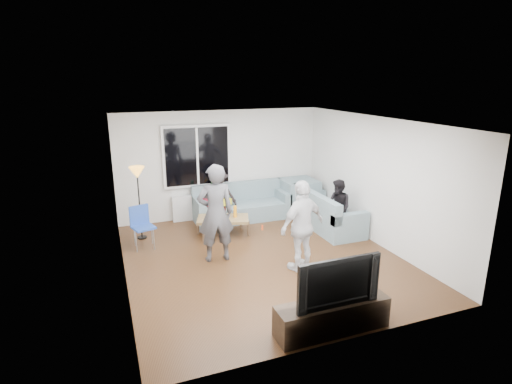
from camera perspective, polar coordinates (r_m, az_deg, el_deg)
name	(u,v)px	position (r m, az deg, el deg)	size (l,w,h in m)	color
floor	(262,259)	(7.94, 0.87, -9.34)	(5.00, 5.50, 0.04)	#56351C
ceiling	(263,120)	(7.23, 0.96, 9.99)	(5.00, 5.50, 0.04)	white
wall_back	(221,164)	(10.03, -4.94, 3.92)	(5.00, 0.04, 2.60)	silver
wall_front	(346,251)	(5.15, 12.45, -8.03)	(5.00, 0.04, 2.60)	silver
wall_left	(118,208)	(6.99, -18.69, -2.12)	(0.04, 5.50, 2.60)	silver
wall_right	(377,181)	(8.70, 16.55, 1.48)	(0.04, 5.50, 2.60)	silver
window_frame	(197,156)	(9.76, -8.24, 4.98)	(1.62, 0.06, 1.47)	white
window_glass	(197,156)	(9.72, -8.19, 4.94)	(1.50, 0.02, 1.35)	black
window_mullion	(197,156)	(9.71, -8.18, 4.93)	(0.05, 0.03, 1.35)	white
radiator	(199,207)	(10.03, -7.92, -2.03)	(1.30, 0.12, 0.62)	silver
potted_plant	(212,187)	(9.94, -6.17, 0.73)	(0.18, 0.15, 0.33)	#2D6A2A
vase	(196,191)	(9.87, -8.32, 0.08)	(0.17, 0.17, 0.18)	white
sofa_back_section	(242,202)	(9.89, -2.00, -1.44)	(2.30, 0.85, 0.85)	slate
sofa_right_section	(328,210)	(9.48, 9.99, -2.44)	(0.85, 2.00, 0.85)	slate
sofa_corner	(299,196)	(10.46, 5.97, -0.56)	(0.85, 0.85, 0.85)	slate
cushion_yellow	(221,201)	(9.70, -4.85, -1.31)	(0.38, 0.32, 0.14)	gold
cushion_red	(212,201)	(9.72, -6.19, -1.31)	(0.36, 0.30, 0.13)	maroon
coffee_table	(223,226)	(8.98, -4.61, -4.81)	(1.10, 0.60, 0.40)	olive
pitcher	(222,213)	(8.93, -4.81, -3.00)	(0.17, 0.17, 0.17)	maroon
side_chair	(143,228)	(8.53, -15.44, -4.84)	(0.40, 0.40, 0.86)	#264AA8
floor_lamp	(139,203)	(8.94, -15.96, -1.55)	(0.32, 0.32, 1.56)	#FFA430
player_left	(216,213)	(7.57, -5.67, -2.97)	(0.68, 0.44, 1.85)	#47484C
player_right	(302,226)	(7.25, 6.47, -4.71)	(0.97, 0.40, 1.65)	silver
spectator_right	(338,207)	(9.08, 11.40, -2.11)	(0.59, 0.46, 1.22)	black
spectator_back	(219,196)	(9.70, -5.20, -0.50)	(0.83, 0.48, 1.29)	black
tv_console	(332,316)	(5.87, 10.57, -16.71)	(1.60, 0.40, 0.44)	#36271B
television	(334,279)	(5.59, 10.86, -11.83)	(1.19, 0.16, 0.68)	black
bottle_e	(235,210)	(9.09, -2.94, -2.52)	(0.07, 0.07, 0.20)	black
bottle_c	(225,211)	(9.09, -4.41, -2.62)	(0.07, 0.07, 0.18)	black
bottle_b	(219,214)	(8.77, -5.23, -3.07)	(0.08, 0.08, 0.25)	#1B9521
bottle_d	(235,212)	(8.89, -2.93, -2.74)	(0.07, 0.07, 0.26)	orange
bottle_a	(210,213)	(8.88, -6.50, -2.97)	(0.07, 0.07, 0.23)	#F03C0E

